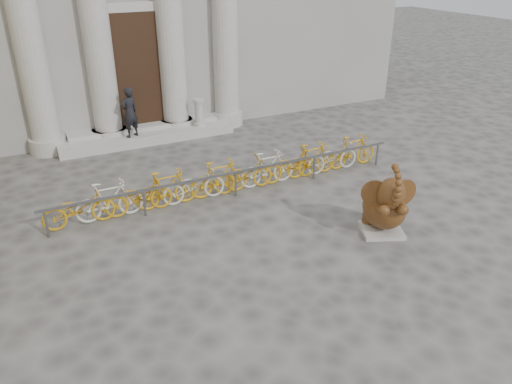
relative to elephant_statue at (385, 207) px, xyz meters
name	(u,v)px	position (x,y,z in m)	size (l,w,h in m)	color
ground	(280,287)	(-3.17, -0.75, -0.68)	(80.00, 80.00, 0.00)	#474442
entrance_steps	(148,136)	(-3.17, 8.65, -0.50)	(6.00, 1.20, 0.36)	#A8A59E
elephant_statue	(385,207)	(0.00, 0.00, 0.00)	(1.27, 1.49, 1.88)	#A8A59E
bike_rack	(231,176)	(-2.26, 3.57, -0.18)	(9.94, 0.53, 1.00)	slate
pedestrian	(130,112)	(-3.77, 8.30, 0.51)	(0.61, 0.40, 1.67)	black
balustrade_post	(199,113)	(-1.35, 8.35, 0.12)	(0.39, 0.39, 0.97)	#A8A59E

